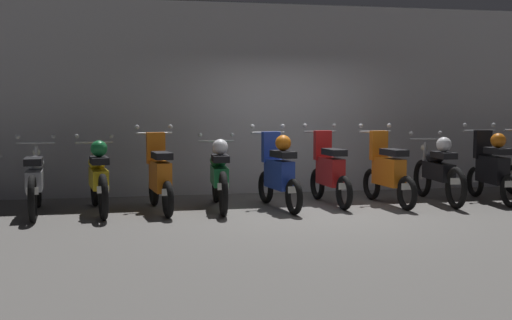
% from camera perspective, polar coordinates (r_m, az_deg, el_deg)
% --- Properties ---
extents(ground_plane, '(80.00, 80.00, 0.00)m').
position_cam_1_polar(ground_plane, '(9.37, 5.36, -4.76)').
color(ground_plane, '#565451').
extents(back_wall, '(16.10, 0.30, 3.39)m').
position_cam_1_polar(back_wall, '(11.47, 2.16, 5.54)').
color(back_wall, '#ADADB2').
rests_on(back_wall, ground).
extents(motorbike_slot_0, '(0.59, 1.95, 1.15)m').
position_cam_1_polar(motorbike_slot_0, '(9.65, -19.53, -1.79)').
color(motorbike_slot_0, black).
rests_on(motorbike_slot_0, ground).
extents(motorbike_slot_1, '(0.58, 1.94, 1.15)m').
position_cam_1_polar(motorbike_slot_1, '(9.51, -14.20, -1.54)').
color(motorbike_slot_1, black).
rests_on(motorbike_slot_1, ground).
extents(motorbike_slot_2, '(0.58, 1.68, 1.29)m').
position_cam_1_polar(motorbike_slot_2, '(9.46, -8.78, -1.48)').
color(motorbike_slot_2, black).
rests_on(motorbike_slot_2, ground).
extents(motorbike_slot_3, '(0.59, 1.95, 1.15)m').
position_cam_1_polar(motorbike_slot_3, '(9.59, -3.38, -1.34)').
color(motorbike_slot_3, black).
rests_on(motorbike_slot_3, ground).
extents(motorbike_slot_4, '(0.58, 1.67, 1.29)m').
position_cam_1_polar(motorbike_slot_4, '(9.59, 2.06, -1.10)').
color(motorbike_slot_4, black).
rests_on(motorbike_slot_4, ground).
extents(motorbike_slot_5, '(0.59, 1.68, 1.29)m').
position_cam_1_polar(motorbike_slot_5, '(10.10, 6.70, -1.05)').
color(motorbike_slot_5, black).
rests_on(motorbike_slot_5, ground).
extents(motorbike_slot_6, '(0.59, 1.68, 1.29)m').
position_cam_1_polar(motorbike_slot_6, '(10.20, 11.90, -1.07)').
color(motorbike_slot_6, black).
rests_on(motorbike_slot_6, ground).
extents(motorbike_slot_7, '(0.59, 1.95, 1.15)m').
position_cam_1_polar(motorbike_slot_7, '(10.63, 16.29, -0.92)').
color(motorbike_slot_7, black).
rests_on(motorbike_slot_7, ground).
extents(motorbike_slot_8, '(0.59, 1.68, 1.29)m').
position_cam_1_polar(motorbike_slot_8, '(10.99, 20.70, -0.64)').
color(motorbike_slot_8, black).
rests_on(motorbike_slot_8, ground).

